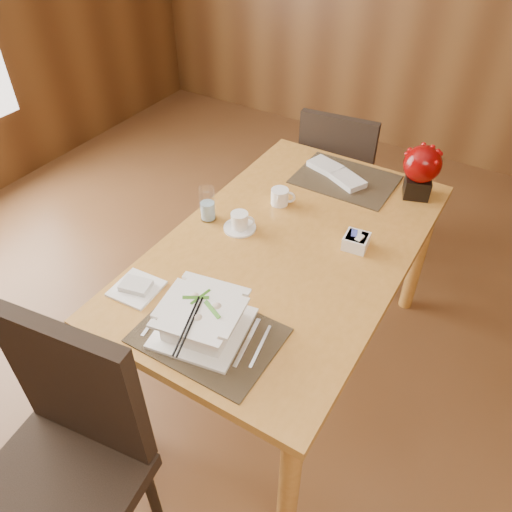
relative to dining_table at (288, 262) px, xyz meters
The scene contains 14 objects.
ground 0.89m from the dining_table, 90.00° to the right, with size 6.00×6.00×0.00m, color brown.
dining_table is the anchor object (origin of this frame).
placemat_near 0.56m from the dining_table, 90.00° to the right, with size 0.45×0.33×0.01m, color black.
placemat_far 0.56m from the dining_table, 90.00° to the left, with size 0.45×0.33×0.01m, color black.
soup_setting 0.56m from the dining_table, 92.99° to the right, with size 0.33×0.33×0.11m.
coffee_cup 0.26m from the dining_table, behind, with size 0.13×0.13×0.08m.
water_glass 0.41m from the dining_table, behind, with size 0.07×0.07×0.15m, color silver.
creamer_jug 0.31m from the dining_table, 127.18° to the left, with size 0.10×0.10×0.07m, color white, non-canonical shape.
sugar_caddy 0.29m from the dining_table, 27.18° to the left, with size 0.09×0.09×0.05m, color white.
berry_decor 0.71m from the dining_table, 61.94° to the left, with size 0.16×0.16×0.24m.
napkins_far 0.56m from the dining_table, 94.02° to the left, with size 0.31×0.11×0.03m, color silver, non-canonical shape.
bread_plate 0.62m from the dining_table, 123.88° to the right, with size 0.16×0.16×0.01m, color white.
near_chair 1.06m from the dining_table, 100.92° to the right, with size 0.53×0.54×1.02m.
far_chair 0.97m from the dining_table, 100.90° to the left, with size 0.47×0.47×0.91m.
Camera 1 is at (0.68, -0.77, 2.00)m, focal length 35.00 mm.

